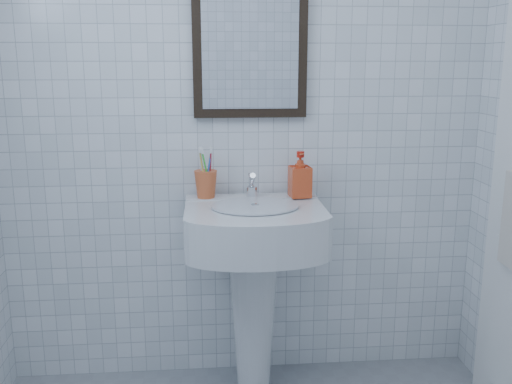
{
  "coord_description": "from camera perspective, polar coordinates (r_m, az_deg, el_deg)",
  "views": [
    {
      "loc": [
        -0.16,
        -1.36,
        1.49
      ],
      "look_at": [
        0.03,
        0.86,
        0.97
      ],
      "focal_mm": 40.0,
      "sensor_mm": 36.0,
      "label": 1
    }
  ],
  "objects": [
    {
      "name": "washbasin",
      "position": [
        2.52,
        -0.21,
        -7.51
      ],
      "size": [
        0.59,
        0.43,
        0.9
      ],
      "color": "silver",
      "rests_on": "ground"
    },
    {
      "name": "faucet",
      "position": [
        2.52,
        -0.42,
        0.5
      ],
      "size": [
        0.05,
        0.11,
        0.12
      ],
      "color": "silver",
      "rests_on": "washbasin"
    },
    {
      "name": "soap_dispenser",
      "position": [
        2.54,
        4.43,
        1.76
      ],
      "size": [
        0.1,
        0.1,
        0.2
      ],
      "primitive_type": "imported",
      "rotation": [
        0.0,
        0.0,
        0.1
      ],
      "color": "red",
      "rests_on": "washbasin"
    },
    {
      "name": "wall_back",
      "position": [
        2.58,
        -1.29,
        7.73
      ],
      "size": [
        2.2,
        0.02,
        2.5
      ],
      "primitive_type": "cube",
      "color": "white",
      "rests_on": "ground"
    },
    {
      "name": "toothbrush_cup",
      "position": [
        2.53,
        -5.04,
        0.79
      ],
      "size": [
        0.1,
        0.1,
        0.12
      ],
      "primitive_type": null,
      "rotation": [
        0.0,
        0.0,
        -0.02
      ],
      "color": "#CE5A2E",
      "rests_on": "washbasin"
    },
    {
      "name": "wall_mirror",
      "position": [
        2.55,
        -0.6,
        14.42
      ],
      "size": [
        0.5,
        0.04,
        0.62
      ],
      "color": "black",
      "rests_on": "wall_back"
    }
  ]
}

